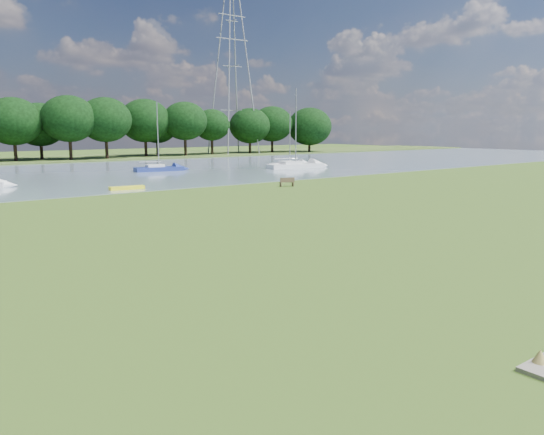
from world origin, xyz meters
TOP-DOWN VIEW (x-y plane):
  - ground at (0.00, 0.00)m, footprint 220.00×220.00m
  - river at (0.00, 42.00)m, footprint 220.00×40.00m
  - riverbank_bench at (16.53, 18.12)m, footprint 1.34×0.84m
  - kayak at (4.41, 24.00)m, footprint 2.88×0.91m
  - pylon at (45.13, 70.00)m, footprint 7.22×5.06m
  - sailboat_2 at (32.14, 36.85)m, footprint 5.63×1.85m
  - sailboat_4 at (14.82, 39.94)m, footprint 5.82×2.26m
  - sailboat_6 at (30.64, 33.90)m, footprint 7.62×3.17m

SIDE VIEW (x-z plane):
  - ground at x=0.00m, z-range 0.00..0.00m
  - river at x=0.00m, z-range -0.05..0.05m
  - kayak at x=4.41m, z-range 0.05..0.33m
  - riverbank_bench at x=16.53m, z-range 0.00..0.80m
  - sailboat_2 at x=32.14m, z-range -3.10..4.07m
  - sailboat_4 at x=14.82m, z-range -3.47..4.52m
  - sailboat_6 at x=30.64m, z-range -4.35..5.50m
  - pylon at x=45.13m, z-range 4.23..39.38m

